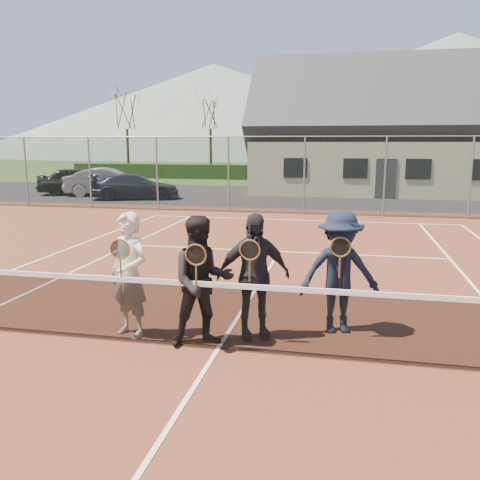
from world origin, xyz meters
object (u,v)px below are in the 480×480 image
at_px(car_b, 108,182).
at_px(car_c, 135,187).
at_px(player_c, 253,276).
at_px(tennis_net, 217,313).
at_px(car_a, 80,181).
at_px(clubhouse, 393,120).
at_px(player_b, 202,281).
at_px(player_d, 340,272).
at_px(player_a, 129,275).

height_order(car_b, car_c, car_b).
height_order(car_c, player_c, player_c).
bearing_deg(tennis_net, car_a, 123.51).
bearing_deg(player_c, clubhouse, 81.20).
distance_m(player_b, player_d, 2.02).
xyz_separation_m(tennis_net, player_d, (1.57, 1.04, 0.38)).
relative_size(clubhouse, player_c, 8.67).
distance_m(car_b, player_b, 21.15).
bearing_deg(player_d, player_c, -158.95).
bearing_deg(car_b, car_c, -136.29).
xyz_separation_m(car_c, player_b, (8.39, -17.15, 0.30)).
height_order(tennis_net, player_d, player_d).
xyz_separation_m(player_c, player_d, (1.19, 0.46, -0.00)).
bearing_deg(clubhouse, car_a, -162.74).
relative_size(car_a, tennis_net, 0.37).
distance_m(car_c, tennis_net, 19.34).
distance_m(car_b, player_a, 20.52).
bearing_deg(car_a, player_d, -161.76).
height_order(player_a, player_c, same).
distance_m(tennis_net, clubhouse, 24.57).
xyz_separation_m(car_b, player_a, (9.33, -18.27, 0.20)).
xyz_separation_m(tennis_net, clubhouse, (4.00, 24.00, 3.45)).
height_order(car_a, player_a, player_a).
distance_m(car_c, clubhouse, 14.69).
bearing_deg(car_a, player_b, -166.83).
height_order(tennis_net, player_a, player_a).
distance_m(car_c, player_c, 18.99).
relative_size(car_b, car_c, 1.02).
height_order(car_b, player_c, player_c).
bearing_deg(tennis_net, car_b, 119.94).
height_order(tennis_net, player_b, player_b).
bearing_deg(car_a, car_b, -120.22).
bearing_deg(car_c, tennis_net, -172.31).
bearing_deg(player_b, player_c, 34.52).
distance_m(car_c, player_d, 19.20).
relative_size(car_b, player_a, 2.45).
distance_m(car_c, player_b, 19.09).
bearing_deg(player_b, player_a, 173.86).
height_order(car_a, clubhouse, clubhouse).
relative_size(car_c, tennis_net, 0.37).
bearing_deg(car_c, player_a, -175.69).
bearing_deg(car_a, player_a, -169.11).
height_order(car_a, player_c, player_c).
bearing_deg(player_a, car_c, 113.16).
xyz_separation_m(car_a, car_b, (1.82, -0.33, -0.01)).
distance_m(tennis_net, player_d, 1.92).
bearing_deg(player_a, tennis_net, -11.45).
bearing_deg(player_c, car_c, 118.35).
relative_size(clubhouse, player_a, 8.67).
xyz_separation_m(car_c, player_d, (10.21, -16.26, 0.30)).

